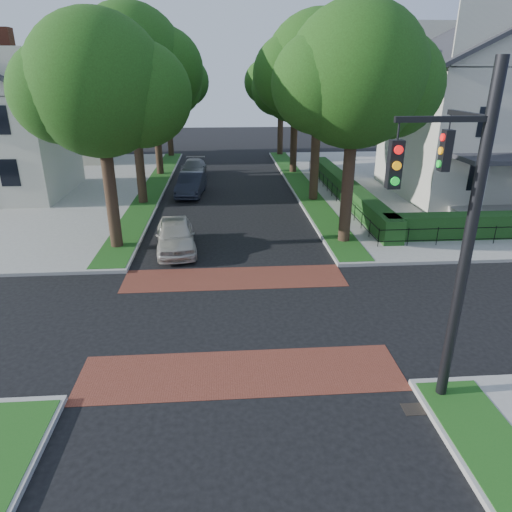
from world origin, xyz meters
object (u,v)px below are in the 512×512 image
Objects in this scene: traffic_signal at (458,222)px; parked_car_rear at (194,168)px; parked_car_front at (176,235)px; parked_car_middle at (191,184)px.

traffic_signal is 1.72× the size of parked_car_rear.
parked_car_front reaches higher than parked_car_rear.
parked_car_front is 0.95× the size of parked_car_rear.
traffic_signal reaches higher than parked_car_middle.
parked_car_rear is (-0.07, 16.67, -0.08)m from parked_car_front.
traffic_signal is at bearing -72.53° from parked_car_rear.
parked_car_middle reaches higher than parked_car_rear.
parked_car_front is at bearing 124.46° from traffic_signal.
traffic_signal is at bearing -65.37° from parked_car_middle.
parked_car_middle is at bearing -86.40° from parked_car_rear.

